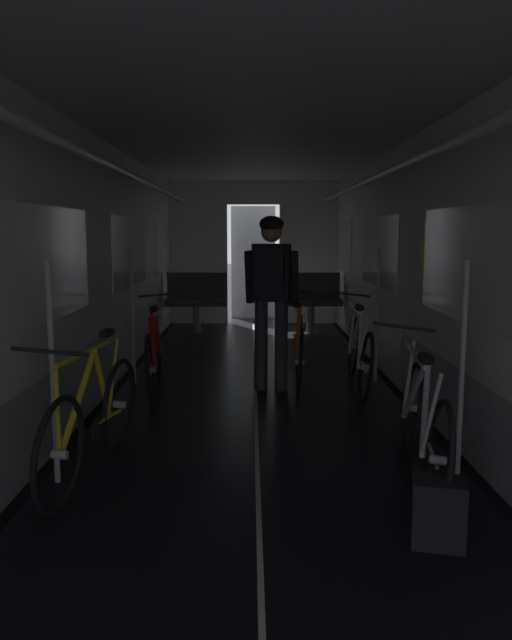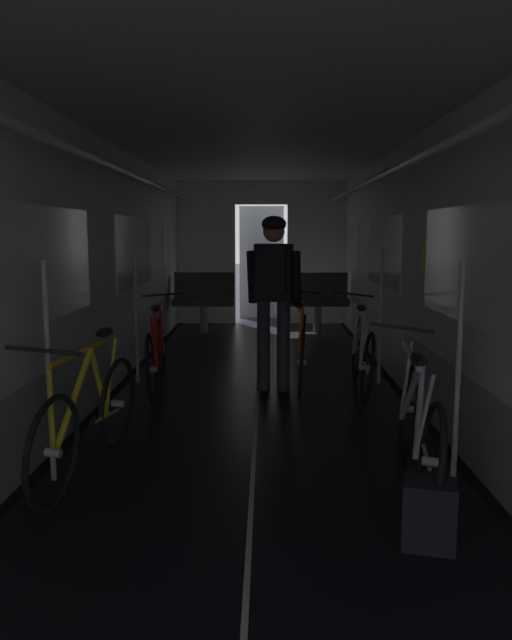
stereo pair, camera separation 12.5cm
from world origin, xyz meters
The scene contains 10 objects.
train_car_shell centered at (0.00, 3.60, 1.70)m, with size 3.14×12.34×2.57m.
bench_seat_far_left centered at (-0.90, 8.07, 0.57)m, with size 0.98×0.51×0.95m.
bench_seat_far_right centered at (0.90, 8.07, 0.57)m, with size 0.98×0.51×0.95m.
bicycle_yellow centered at (-1.06, 2.20, 0.38)m, with size 0.45×1.69×0.94m.
bicycle_silver centered at (1.03, 2.08, 0.38)m, with size 0.44×1.69×0.95m.
bicycle_white centered at (1.04, 4.43, 0.38)m, with size 0.44×1.69×0.95m.
bicycle_red centered at (-1.00, 4.33, 0.38)m, with size 0.44×1.69×0.95m.
person_cyclist_aisle centered at (0.16, 4.38, 1.07)m, with size 0.55×0.43×1.73m.
bicycle_orange_in_aisle centered at (0.46, 4.64, 0.38)m, with size 0.44×1.69×0.94m.
backpack_on_floor centered at (0.90, 1.29, 0.17)m, with size 0.26×0.20×0.34m, color black.
Camera 1 is at (-0.04, -1.63, 1.56)m, focal length 34.52 mm.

